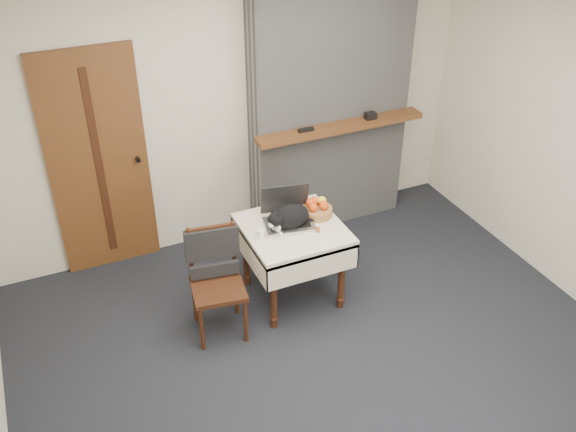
# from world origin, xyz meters

# --- Properties ---
(ground) EXTENTS (4.50, 4.50, 0.00)m
(ground) POSITION_xyz_m (0.00, 0.00, 0.00)
(ground) COLOR black
(ground) RESTS_ON ground
(room_shell) EXTENTS (4.52, 4.01, 2.61)m
(room_shell) POSITION_xyz_m (0.00, 0.46, 1.76)
(room_shell) COLOR beige
(room_shell) RESTS_ON ground
(door) EXTENTS (0.82, 0.10, 2.00)m
(door) POSITION_xyz_m (-1.20, 1.97, 1.00)
(door) COLOR brown
(door) RESTS_ON ground
(chimney) EXTENTS (1.62, 0.48, 2.60)m
(chimney) POSITION_xyz_m (0.90, 1.85, 1.30)
(chimney) COLOR gray
(chimney) RESTS_ON ground
(side_table) EXTENTS (0.78, 0.78, 0.70)m
(side_table) POSITION_xyz_m (0.09, 0.86, 0.59)
(side_table) COLOR #35180E
(side_table) RESTS_ON ground
(laptop) EXTENTS (0.45, 0.40, 0.29)m
(laptop) POSITION_xyz_m (0.08, 0.96, 0.77)
(laptop) COLOR #B7B7BC
(laptop) RESTS_ON side_table
(cat) EXTENTS (0.49, 0.29, 0.23)m
(cat) POSITION_xyz_m (0.07, 0.86, 0.80)
(cat) COLOR black
(cat) RESTS_ON side_table
(cream_jar) EXTENTS (0.06, 0.06, 0.07)m
(cream_jar) POSITION_xyz_m (-0.20, 0.83, 0.74)
(cream_jar) COLOR white
(cream_jar) RESTS_ON side_table
(pill_bottle) EXTENTS (0.03, 0.03, 0.07)m
(pill_bottle) POSITION_xyz_m (0.24, 0.71, 0.73)
(pill_bottle) COLOR #9C5813
(pill_bottle) RESTS_ON side_table
(fruit_basket) EXTENTS (0.25, 0.25, 0.14)m
(fruit_basket) POSITION_xyz_m (0.34, 0.94, 0.76)
(fruit_basket) COLOR #9F7540
(fruit_basket) RESTS_ON side_table
(desk_clutter) EXTENTS (0.15, 0.07, 0.01)m
(desk_clutter) POSITION_xyz_m (0.29, 0.94, 0.70)
(desk_clutter) COLOR black
(desk_clutter) RESTS_ON side_table
(chair) EXTENTS (0.46, 0.45, 0.90)m
(chair) POSITION_xyz_m (-0.60, 0.78, 0.57)
(chair) COLOR #35180E
(chair) RESTS_ON ground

